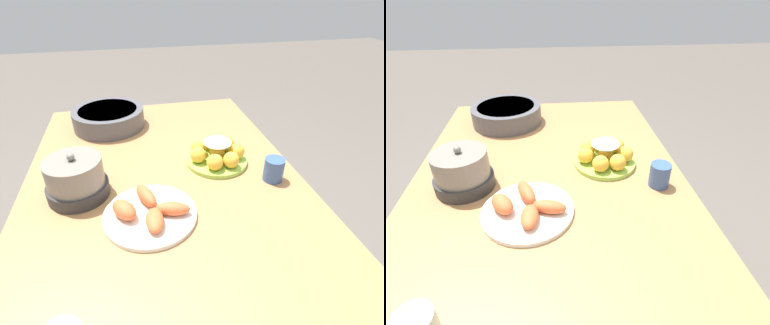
% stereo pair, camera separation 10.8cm
% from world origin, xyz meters
% --- Properties ---
extents(ground_plane, '(12.00, 12.00, 0.00)m').
position_xyz_m(ground_plane, '(0.00, 0.00, 0.00)').
color(ground_plane, '#5B544C').
extents(dining_table, '(1.47, 0.97, 0.76)m').
position_xyz_m(dining_table, '(0.00, 0.00, 0.67)').
color(dining_table, '#A87547').
rests_on(dining_table, ground_plane).
extents(cake_plate, '(0.23, 0.23, 0.10)m').
position_xyz_m(cake_plate, '(0.09, -0.21, 0.80)').
color(cake_plate, '#99CC4C').
rests_on(cake_plate, dining_table).
extents(serving_bowl, '(0.33, 0.33, 0.09)m').
position_xyz_m(serving_bowl, '(0.50, 0.19, 0.81)').
color(serving_bowl, '#4C4C51').
rests_on(serving_bowl, dining_table).
extents(seafood_platter, '(0.28, 0.28, 0.06)m').
position_xyz_m(seafood_platter, '(-0.16, 0.07, 0.78)').
color(seafood_platter, silver).
rests_on(seafood_platter, dining_table).
extents(cup_near, '(0.07, 0.07, 0.08)m').
position_xyz_m(cup_near, '(-0.06, -0.37, 0.80)').
color(cup_near, '#38568E').
rests_on(cup_near, dining_table).
extents(warming_pot, '(0.20, 0.20, 0.16)m').
position_xyz_m(warming_pot, '(-0.01, 0.28, 0.82)').
color(warming_pot, '#2D2D2D').
rests_on(warming_pot, dining_table).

